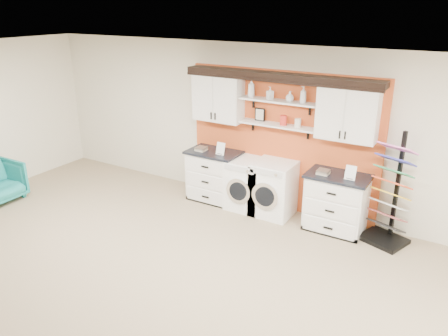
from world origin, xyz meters
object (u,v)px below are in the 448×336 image
Objects in this scene: base_cabinet_right at (336,202)px; washer at (248,184)px; base_cabinet_left at (214,175)px; sample_rack at (389,209)px; dryer at (274,189)px.

base_cabinet_right is 1.07× the size of washer.
sample_rack is at bearing 0.65° from base_cabinet_left.
base_cabinet_right is at bearing -157.89° from sample_rack.
base_cabinet_left is at bearing -159.78° from sample_rack.
dryer is at bearing -0.16° from base_cabinet_left.
washer is at bearing -179.88° from base_cabinet_right.
dryer is at bearing -159.26° from sample_rack.
base_cabinet_right reaches higher than dryer.
sample_rack is (1.86, 0.04, 0.07)m from dryer.
dryer is at bearing -0.00° from washer.
base_cabinet_right is 1.08m from dryer.
sample_rack is (3.04, 0.03, 0.07)m from base_cabinet_left.
sample_rack is (2.35, 0.04, 0.09)m from washer.
base_cabinet_left is 3.04m from sample_rack.
dryer reaches higher than base_cabinet_left.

